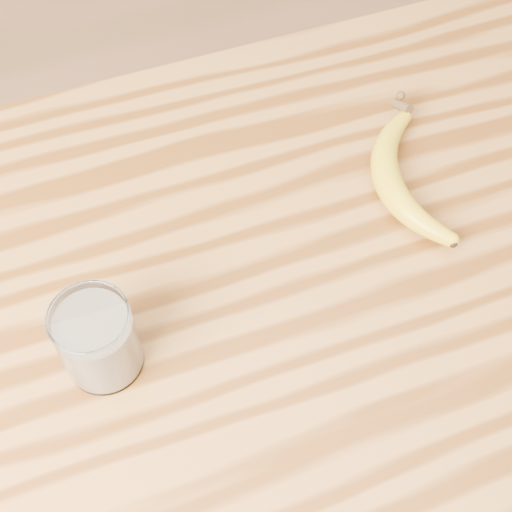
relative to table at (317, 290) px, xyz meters
name	(u,v)px	position (x,y,z in m)	size (l,w,h in m)	color
table	(317,290)	(0.00, 0.00, 0.00)	(1.20, 0.80, 0.90)	#99642B
smoothie_glass	(98,340)	(-0.32, -0.07, 0.18)	(0.09, 0.09, 0.11)	white
banana	(387,180)	(0.11, 0.05, 0.15)	(0.12, 0.33, 0.04)	gold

